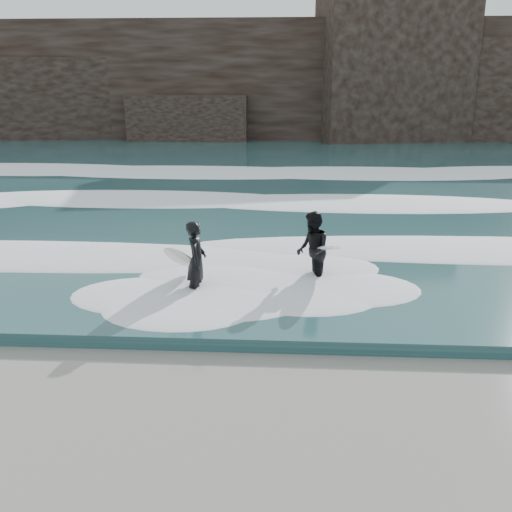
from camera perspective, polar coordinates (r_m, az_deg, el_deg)
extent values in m
plane|color=olive|center=(9.09, -1.22, -18.34)|extent=(120.00, 120.00, 0.00)
cube|color=#24494D|center=(36.73, 2.44, 9.23)|extent=(90.00, 52.00, 0.30)
cube|color=black|center=(53.36, 2.87, 16.96)|extent=(70.00, 9.00, 10.00)
ellipsoid|color=white|center=(17.09, 1.18, 0.65)|extent=(60.00, 3.20, 0.20)
ellipsoid|color=white|center=(23.87, 1.85, 5.50)|extent=(60.00, 4.00, 0.24)
ellipsoid|color=white|center=(32.73, 2.31, 8.77)|extent=(60.00, 4.80, 0.30)
imported|color=black|center=(14.14, -5.97, -0.48)|extent=(0.51, 0.75, 2.00)
ellipsoid|color=silver|center=(14.25, -7.53, -0.23)|extent=(0.77, 2.03, 1.20)
imported|color=black|center=(14.89, 5.66, 0.55)|extent=(0.91, 1.10, 2.05)
ellipsoid|color=white|center=(14.90, 7.29, 0.80)|extent=(0.68, 2.26, 0.75)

